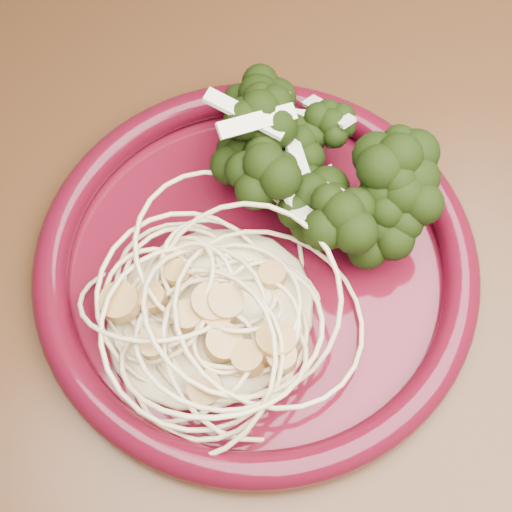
{
  "coord_description": "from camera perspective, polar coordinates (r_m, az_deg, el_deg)",
  "views": [
    {
      "loc": [
        -0.13,
        -0.16,
        1.19
      ],
      "look_at": [
        -0.02,
        0.02,
        0.77
      ],
      "focal_mm": 50.0,
      "sensor_mm": 36.0,
      "label": 1
    }
  ],
  "objects": [
    {
      "name": "dining_table",
      "position": [
        0.58,
        2.55,
        -5.7
      ],
      "size": [
        1.2,
        0.8,
        0.75
      ],
      "color": "#472814",
      "rests_on": "ground"
    },
    {
      "name": "dinner_plate",
      "position": [
        0.48,
        0.0,
        -0.49
      ],
      "size": [
        0.38,
        0.38,
        0.02
      ],
      "rotation": [
        0.0,
        0.0,
        0.34
      ],
      "color": "#4B0916",
      "rests_on": "dining_table"
    },
    {
      "name": "spaghetti_pile",
      "position": [
        0.45,
        -3.71,
        -4.17
      ],
      "size": [
        0.17,
        0.16,
        0.03
      ],
      "primitive_type": "ellipsoid",
      "rotation": [
        0.0,
        0.0,
        0.34
      ],
      "color": "beige",
      "rests_on": "dinner_plate"
    },
    {
      "name": "scallop_cluster",
      "position": [
        0.42,
        -4.0,
        -2.25
      ],
      "size": [
        0.16,
        0.16,
        0.04
      ],
      "primitive_type": null,
      "rotation": [
        0.0,
        0.0,
        0.34
      ],
      "color": "tan",
      "rests_on": "spaghetti_pile"
    },
    {
      "name": "onion_garnish",
      "position": [
        0.45,
        4.57,
        8.15
      ],
      "size": [
        0.1,
        0.12,
        0.06
      ],
      "primitive_type": null,
      "rotation": [
        0.0,
        0.0,
        0.34
      ],
      "color": "beige",
      "rests_on": "broccoli_pile"
    },
    {
      "name": "broccoli_pile",
      "position": [
        0.48,
        4.28,
        5.78
      ],
      "size": [
        0.15,
        0.19,
        0.06
      ],
      "primitive_type": "ellipsoid",
      "rotation": [
        0.0,
        0.0,
        0.34
      ],
      "color": "black",
      "rests_on": "dinner_plate"
    }
  ]
}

